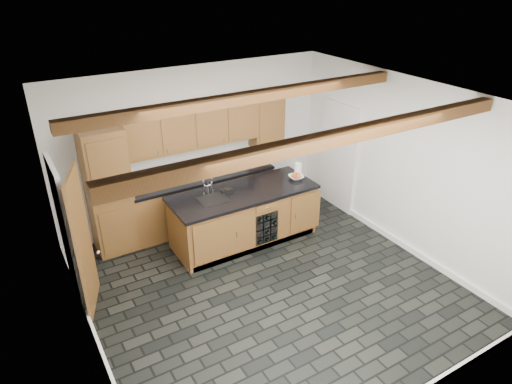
{
  "coord_description": "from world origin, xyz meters",
  "views": [
    {
      "loc": [
        -2.94,
        -4.56,
        4.31
      ],
      "look_at": [
        0.24,
        0.8,
        1.15
      ],
      "focal_mm": 32.0,
      "sensor_mm": 36.0,
      "label": 1
    }
  ],
  "objects_px": {
    "island": "(245,216)",
    "paper_towel": "(298,170)",
    "kitchen_scale": "(227,191)",
    "fruit_bowl": "(296,177)"
  },
  "relations": [
    {
      "from": "fruit_bowl",
      "to": "kitchen_scale",
      "type": "bearing_deg",
      "value": 172.91
    },
    {
      "from": "island",
      "to": "kitchen_scale",
      "type": "xyz_separation_m",
      "value": [
        -0.24,
        0.12,
        0.49
      ]
    },
    {
      "from": "fruit_bowl",
      "to": "paper_towel",
      "type": "relative_size",
      "value": 1.05
    },
    {
      "from": "fruit_bowl",
      "to": "paper_towel",
      "type": "xyz_separation_m",
      "value": [
        0.1,
        0.09,
        0.09
      ]
    },
    {
      "from": "island",
      "to": "paper_towel",
      "type": "bearing_deg",
      "value": 2.84
    },
    {
      "from": "island",
      "to": "kitchen_scale",
      "type": "relative_size",
      "value": 12.18
    },
    {
      "from": "island",
      "to": "kitchen_scale",
      "type": "height_order",
      "value": "kitchen_scale"
    },
    {
      "from": "kitchen_scale",
      "to": "fruit_bowl",
      "type": "height_order",
      "value": "fruit_bowl"
    },
    {
      "from": "fruit_bowl",
      "to": "island",
      "type": "bearing_deg",
      "value": 178.14
    },
    {
      "from": "island",
      "to": "paper_towel",
      "type": "height_order",
      "value": "paper_towel"
    }
  ]
}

